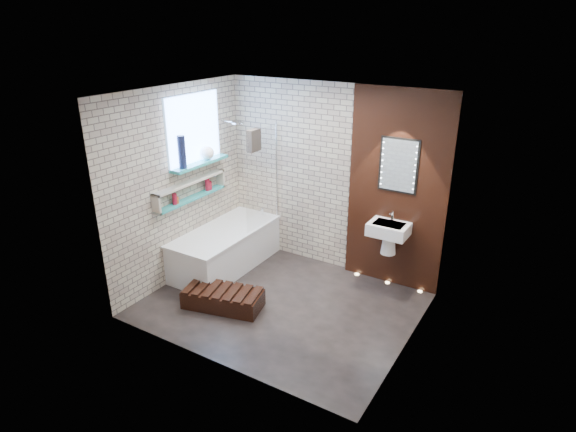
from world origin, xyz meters
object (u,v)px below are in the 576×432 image
Objects in this scene: washbasin at (389,233)px; walnut_step at (223,299)px; bath_screen at (262,178)px; led_mirror at (399,166)px; bathtub at (226,248)px.

washbasin is 0.60× the size of walnut_step.
washbasin reaches higher than walnut_step.
washbasin is at bearing 43.97° from walnut_step.
bath_screen is 2.41× the size of washbasin.
led_mirror is at bearing 10.66° from bath_screen.
led_mirror reaches higher than walnut_step.
led_mirror is (2.17, 0.78, 1.36)m from bathtub.
walnut_step is at bearing -54.34° from bathtub.
bathtub is at bearing -160.22° from led_mirror.
washbasin is 2.26m from walnut_step.
led_mirror is (0.00, 0.16, 0.86)m from washbasin.
led_mirror reaches higher than washbasin.
bathtub is 1.80× the size of walnut_step.
bath_screen is at bearing -169.34° from led_mirror.
led_mirror is 2.74m from walnut_step.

